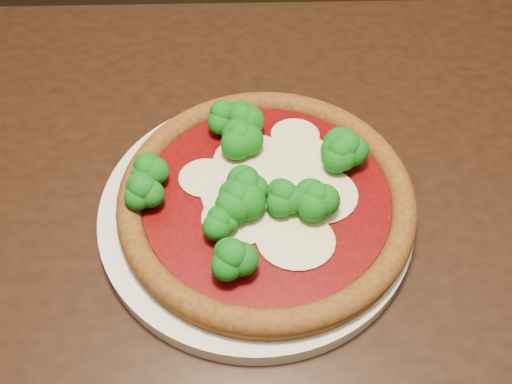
{
  "coord_description": "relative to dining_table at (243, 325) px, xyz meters",
  "views": [
    {
      "loc": [
        -0.11,
        -0.47,
        1.21
      ],
      "look_at": [
        -0.14,
        -0.14,
        0.79
      ],
      "focal_mm": 40.0,
      "sensor_mm": 36.0,
      "label": 1
    }
  ],
  "objects": [
    {
      "name": "pizza",
      "position": [
        0.01,
        0.08,
        0.13
      ],
      "size": [
        0.28,
        0.28,
        0.06
      ],
      "rotation": [
        0.0,
        0.0,
        -0.36
      ],
      "color": "brown",
      "rests_on": "plate"
    },
    {
      "name": "dining_table",
      "position": [
        0.0,
        0.0,
        0.0
      ],
      "size": [
        1.24,
        1.0,
        0.75
      ],
      "rotation": [
        0.0,
        0.0,
        0.12
      ],
      "color": "black",
      "rests_on": "floor"
    },
    {
      "name": "plate",
      "position": [
        0.01,
        0.07,
        0.11
      ],
      "size": [
        0.3,
        0.3,
        0.02
      ],
      "primitive_type": "cylinder",
      "color": "silver",
      "rests_on": "dining_table"
    },
    {
      "name": "floor",
      "position": [
        0.15,
        0.21,
        -0.65
      ],
      "size": [
        4.0,
        4.0,
        0.0
      ],
      "primitive_type": "plane",
      "color": "black",
      "rests_on": "ground"
    }
  ]
}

